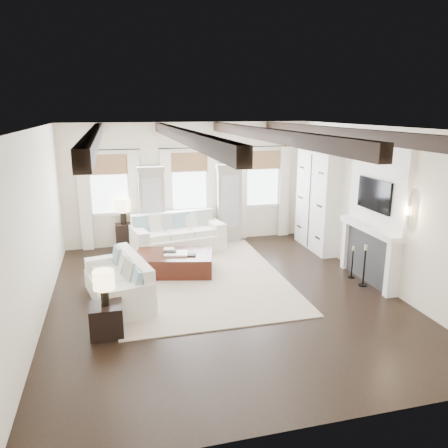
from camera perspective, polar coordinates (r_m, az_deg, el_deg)
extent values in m
plane|color=black|center=(8.60, -0.01, -9.37)|extent=(7.50, 7.50, 0.00)
cube|color=white|center=(11.67, -4.60, 5.28)|extent=(6.50, 0.04, 3.20)
cube|color=white|center=(4.72, 11.53, -9.49)|extent=(6.50, 0.04, 3.20)
cube|color=white|center=(7.95, -23.35, -0.42)|extent=(0.04, 7.50, 3.20)
cube|color=white|center=(9.41, 19.56, 2.15)|extent=(0.04, 7.50, 3.20)
cube|color=white|center=(7.85, -0.01, 12.46)|extent=(6.50, 7.50, 0.04)
cube|color=black|center=(7.62, -16.56, 10.89)|extent=(0.16, 7.40, 0.22)
cube|color=black|center=(7.71, -5.53, 11.46)|extent=(0.16, 7.40, 0.22)
cube|color=black|center=(8.08, 5.26, 11.62)|extent=(0.16, 7.40, 0.22)
cube|color=black|center=(8.67, 14.52, 11.43)|extent=(0.16, 7.40, 0.22)
cube|color=white|center=(11.47, -14.75, 4.93)|extent=(0.90, 0.03, 1.45)
cube|color=olive|center=(11.34, -14.93, 7.51)|extent=(0.94, 0.04, 0.50)
cube|color=white|center=(11.47, -17.73, 2.77)|extent=(0.28, 0.08, 2.50)
cube|color=white|center=(11.45, -11.53, 3.16)|extent=(0.28, 0.08, 2.50)
cylinder|color=black|center=(11.25, -15.05, 9.35)|extent=(1.60, 0.02, 0.02)
cube|color=white|center=(11.64, -4.58, 5.50)|extent=(0.90, 0.03, 1.45)
cube|color=olive|center=(11.51, -4.58, 8.06)|extent=(0.94, 0.04, 0.50)
cube|color=white|center=(11.52, -7.50, 3.40)|extent=(0.28, 0.08, 2.50)
cube|color=white|center=(11.73, -1.47, 3.73)|extent=(0.28, 0.08, 2.50)
cylinder|color=black|center=(11.42, -4.58, 9.87)|extent=(1.60, 0.02, 0.02)
cube|color=white|center=(12.15, 5.03, 5.88)|extent=(0.90, 0.03, 1.45)
cube|color=olive|center=(12.02, 5.19, 8.33)|extent=(0.94, 0.04, 0.50)
cube|color=white|center=(11.93, 2.33, 3.91)|extent=(0.28, 0.08, 2.50)
cube|color=white|center=(12.34, 7.87, 4.15)|extent=(0.28, 0.08, 2.50)
cylinder|color=black|center=(11.94, 5.31, 10.07)|extent=(1.60, 0.02, 0.02)
cube|color=#A69E92|center=(11.45, -9.41, 1.88)|extent=(0.64, 0.38, 2.00)
cube|color=#B2B7BA|center=(11.22, -9.35, 2.40)|extent=(0.48, 0.02, 1.40)
cube|color=#A69E92|center=(11.26, -9.64, 7.14)|extent=(0.70, 0.42, 0.12)
cube|color=#A69E92|center=(11.79, 0.56, 2.45)|extent=(0.64, 0.38, 2.00)
cube|color=#B2B7BA|center=(11.57, 0.81, 2.97)|extent=(0.48, 0.02, 1.40)
cube|color=#A69E92|center=(11.61, 0.57, 7.57)|extent=(0.70, 0.42, 0.12)
cube|color=#27272A|center=(9.63, 18.58, -3.98)|extent=(0.18, 1.50, 1.10)
cube|color=black|center=(9.66, 18.36, -4.84)|extent=(0.10, 0.90, 0.70)
cube|color=white|center=(8.97, 21.18, -5.58)|extent=(0.26, 0.14, 1.10)
cube|color=white|center=(10.27, 15.95, -2.61)|extent=(0.26, 0.14, 1.10)
cube|color=white|center=(9.42, 18.52, -0.50)|extent=(0.32, 1.90, 0.12)
cube|color=white|center=(9.29, 19.57, 5.15)|extent=(0.10, 1.90, 1.80)
cube|color=black|center=(9.29, 19.08, 3.63)|extent=(0.07, 1.10, 0.64)
cylinder|color=#FFD899|center=(8.49, 22.97, 1.57)|extent=(0.10, 0.10, 0.14)
cube|color=silver|center=(11.36, 12.05, 2.94)|extent=(0.40, 1.70, 2.50)
cube|color=black|center=(11.27, 11.09, 2.90)|extent=(0.01, 0.02, 2.40)
cube|color=#BBA894|center=(9.50, -3.26, -6.90)|extent=(3.50, 4.78, 0.02)
cube|color=white|center=(11.13, -5.98, -2.57)|extent=(2.41, 1.41, 0.43)
cube|color=white|center=(11.36, -6.69, 0.31)|extent=(2.16, 0.62, 0.54)
cube|color=white|center=(10.77, -11.02, -1.38)|extent=(0.45, 1.00, 0.28)
cube|color=white|center=(11.37, -1.31, -0.25)|extent=(0.45, 1.00, 0.28)
cube|color=white|center=(10.82, -9.06, -1.57)|extent=(0.71, 0.74, 0.15)
cube|color=white|center=(11.00, -5.93, -1.20)|extent=(0.71, 0.74, 0.15)
cube|color=white|center=(11.20, -2.91, -0.84)|extent=(0.71, 0.74, 0.15)
cube|color=#719BAD|center=(10.96, -10.40, -0.19)|extent=(0.49, 0.31, 0.47)
cube|color=silver|center=(11.04, -8.78, -0.01)|extent=(0.49, 0.31, 0.47)
cube|color=beige|center=(11.13, -7.19, 0.17)|extent=(0.49, 0.31, 0.47)
cube|color=#719BAD|center=(11.23, -5.62, 0.34)|extent=(0.49, 0.31, 0.47)
cube|color=silver|center=(11.33, -4.08, 0.51)|extent=(0.49, 0.31, 0.47)
cube|color=beige|center=(11.45, -2.57, 0.68)|extent=(0.49, 0.31, 0.47)
cube|color=white|center=(8.56, -13.64, -8.55)|extent=(1.30, 2.11, 0.37)
cube|color=white|center=(8.49, -11.57, -5.59)|extent=(0.62, 1.87, 0.47)
cube|color=white|center=(9.24, -15.05, -4.85)|extent=(0.87, 0.42, 0.24)
cube|color=white|center=(7.67, -12.20, -8.77)|extent=(0.87, 0.42, 0.24)
cube|color=white|center=(8.95, -14.87, -5.85)|extent=(0.66, 0.63, 0.13)
cube|color=white|center=(8.46, -14.05, -7.03)|extent=(0.66, 0.63, 0.13)
cube|color=white|center=(7.97, -13.12, -8.35)|extent=(0.66, 0.63, 0.13)
cube|color=#719BAD|center=(9.08, -13.77, -4.17)|extent=(0.29, 0.43, 0.41)
cube|color=silver|center=(8.65, -13.02, -5.08)|extent=(0.29, 0.43, 0.41)
cube|color=beige|center=(8.23, -12.19, -6.08)|extent=(0.29, 0.43, 0.41)
cube|color=#719BAD|center=(7.80, -11.27, -7.19)|extent=(0.29, 0.43, 0.41)
cube|color=black|center=(9.74, -6.55, -5.11)|extent=(1.88, 1.41, 0.44)
cube|color=white|center=(9.61, -6.27, -3.85)|extent=(0.57, 0.49, 0.04)
cube|color=#262628|center=(9.67, -7.03, -3.51)|extent=(0.30, 0.25, 0.04)
cube|color=beige|center=(9.69, -7.22, -3.26)|extent=(0.25, 0.22, 0.03)
cube|color=#262628|center=(9.51, -4.41, -4.04)|extent=(0.28, 0.23, 0.03)
cube|color=black|center=(7.39, -15.09, -11.97)|extent=(0.51, 0.51, 0.51)
cylinder|color=black|center=(7.22, -15.30, -9.16)|extent=(0.13, 0.13, 0.28)
cylinder|color=#F9D89E|center=(7.11, -15.46, -7.03)|extent=(0.34, 0.34, 0.30)
cube|color=black|center=(11.64, -12.88, -1.52)|extent=(0.43, 0.43, 0.65)
cylinder|color=black|center=(11.51, -13.01, 0.81)|extent=(0.15, 0.15, 0.33)
cylinder|color=#F9D89E|center=(11.44, -13.11, 2.45)|extent=(0.39, 0.39, 0.35)
cylinder|color=black|center=(9.51, 17.66, -7.59)|extent=(0.18, 0.18, 0.02)
cylinder|color=black|center=(9.38, 17.84, -5.46)|extent=(0.03, 0.03, 0.77)
cylinder|color=beige|center=(9.24, 18.05, -2.95)|extent=(0.07, 0.07, 0.11)
cylinder|color=black|center=(9.87, 16.27, -6.67)|extent=(0.14, 0.14, 0.02)
cylinder|color=black|center=(9.77, 16.40, -5.01)|extent=(0.03, 0.03, 0.62)
cylinder|color=beige|center=(9.66, 16.55, -3.07)|extent=(0.05, 0.05, 0.09)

